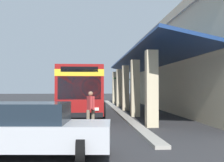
{
  "coord_description": "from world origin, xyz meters",
  "views": [
    {
      "loc": [
        25.33,
        2.01,
        1.9
      ],
      "look_at": [
        6.26,
        3.49,
        2.29
      ],
      "focal_mm": 47.59,
      "sensor_mm": 36.0,
      "label": 1
    }
  ],
  "objects_px": {
    "transit_bus": "(83,88)",
    "pedestrian": "(91,107)",
    "potted_palm": "(122,98)",
    "parked_sedan_silver": "(27,129)"
  },
  "relations": [
    {
      "from": "pedestrian",
      "to": "potted_palm",
      "type": "height_order",
      "value": "potted_palm"
    },
    {
      "from": "parked_sedan_silver",
      "to": "transit_bus",
      "type": "bearing_deg",
      "value": 174.54
    },
    {
      "from": "pedestrian",
      "to": "potted_palm",
      "type": "relative_size",
      "value": 0.58
    },
    {
      "from": "pedestrian",
      "to": "potted_palm",
      "type": "bearing_deg",
      "value": 169.05
    },
    {
      "from": "potted_palm",
      "to": "parked_sedan_silver",
      "type": "bearing_deg",
      "value": -12.44
    },
    {
      "from": "transit_bus",
      "to": "parked_sedan_silver",
      "type": "xyz_separation_m",
      "value": [
        12.82,
        -1.23,
        -1.1
      ]
    },
    {
      "from": "transit_bus",
      "to": "pedestrian",
      "type": "xyz_separation_m",
      "value": [
        7.13,
        0.53,
        -0.9
      ]
    },
    {
      "from": "parked_sedan_silver",
      "to": "pedestrian",
      "type": "xyz_separation_m",
      "value": [
        -5.7,
        1.75,
        0.2
      ]
    },
    {
      "from": "pedestrian",
      "to": "potted_palm",
      "type": "distance_m",
      "value": 18.66
    },
    {
      "from": "transit_bus",
      "to": "pedestrian",
      "type": "height_order",
      "value": "transit_bus"
    }
  ]
}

